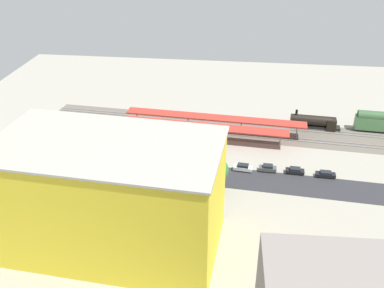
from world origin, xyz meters
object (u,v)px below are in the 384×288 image
(parked_car_4, at_px, (216,167))
(construction_building, at_px, (111,197))
(parked_car_6, at_px, (163,164))
(box_truck_0, at_px, (83,185))
(parked_car_1, at_px, (295,171))
(traffic_light, at_px, (185,150))
(box_truck_2, at_px, (192,193))
(box_truck_1, at_px, (73,183))
(platform_canopy_far, at_px, (214,118))
(parked_car_2, at_px, (268,168))
(parked_car_5, at_px, (191,164))
(platform_canopy_near, at_px, (205,127))
(locomotive, at_px, (315,122))
(street_tree_2, at_px, (216,170))
(parked_car_0, at_px, (325,175))
(parked_car_7, at_px, (138,162))
(street_tree_1, at_px, (87,163))
(parked_car_3, at_px, (243,168))
(street_tree_0, at_px, (199,169))

(parked_car_4, xyz_separation_m, construction_building, (17.15, 28.45, 9.96))
(parked_car_6, relative_size, box_truck_0, 0.58)
(parked_car_1, xyz_separation_m, traffic_light, (26.99, -0.78, 3.40))
(box_truck_2, distance_m, traffic_light, 14.88)
(box_truck_1, bearing_deg, platform_canopy_far, -131.43)
(parked_car_4, relative_size, box_truck_1, 0.46)
(parked_car_2, relative_size, parked_car_5, 0.93)
(platform_canopy_near, xyz_separation_m, box_truck_1, (27.51, 27.29, -2.51))
(locomotive, xyz_separation_m, street_tree_2, (26.51, 34.34, 3.18))
(parked_car_2, distance_m, parked_car_4, 12.72)
(box_truck_2, bearing_deg, parked_car_0, -157.42)
(platform_canopy_near, relative_size, parked_car_6, 9.46)
(parked_car_4, xyz_separation_m, street_tree_2, (-0.56, 8.35, 4.39))
(box_truck_1, xyz_separation_m, street_tree_2, (-31.97, -4.24, 3.31))
(parked_car_7, relative_size, construction_building, 0.11)
(parked_car_2, bearing_deg, box_truck_0, 18.14)
(platform_canopy_far, relative_size, traffic_light, 8.44)
(parked_car_0, height_order, street_tree_1, street_tree_1)
(locomotive, distance_m, parked_car_0, 26.25)
(locomotive, relative_size, street_tree_1, 1.81)
(locomotive, xyz_separation_m, box_truck_0, (56.15, 38.93, -0.24))
(box_truck_1, height_order, traffic_light, traffic_light)
(parked_car_5, distance_m, box_truck_1, 28.38)
(parked_car_3, relative_size, street_tree_1, 0.61)
(parked_car_4, height_order, street_tree_0, street_tree_0)
(platform_canopy_far, relative_size, parked_car_1, 11.39)
(locomotive, height_order, parked_car_6, locomotive)
(street_tree_1, bearing_deg, street_tree_2, -178.96)
(platform_canopy_far, xyz_separation_m, box_truck_0, (27.18, 33.79, -2.51))
(locomotive, xyz_separation_m, parked_car_5, (33.32, 25.48, -1.19))
(platform_canopy_far, xyz_separation_m, locomotive, (-28.97, -5.14, -2.26))
(box_truck_0, relative_size, box_truck_1, 0.81)
(locomotive, bearing_deg, parked_car_0, 88.39)
(street_tree_1, distance_m, street_tree_2, 29.60)
(parked_car_5, height_order, box_truck_2, box_truck_2)
(platform_canopy_far, bearing_deg, traffic_light, 73.27)
(construction_building, bearing_deg, parked_car_2, -131.15)
(street_tree_0, bearing_deg, street_tree_2, 174.54)
(parked_car_3, height_order, street_tree_0, street_tree_0)
(traffic_light, bearing_deg, locomotive, -144.68)
(parked_car_2, height_order, box_truck_2, box_truck_2)
(parked_car_3, xyz_separation_m, parked_car_5, (12.95, -0.25, -0.09))
(street_tree_0, bearing_deg, parked_car_4, -112.69)
(platform_canopy_near, relative_size, parked_car_7, 10.11)
(parked_car_2, relative_size, parked_car_3, 0.86)
(parked_car_0, height_order, box_truck_1, box_truck_1)
(locomotive, xyz_separation_m, parked_car_0, (0.74, 26.22, -1.21))
(platform_canopy_far, xyz_separation_m, street_tree_1, (27.13, 29.73, 1.04))
(parked_car_5, height_order, parked_car_6, parked_car_6)
(parked_car_0, distance_m, parked_car_5, 32.59)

